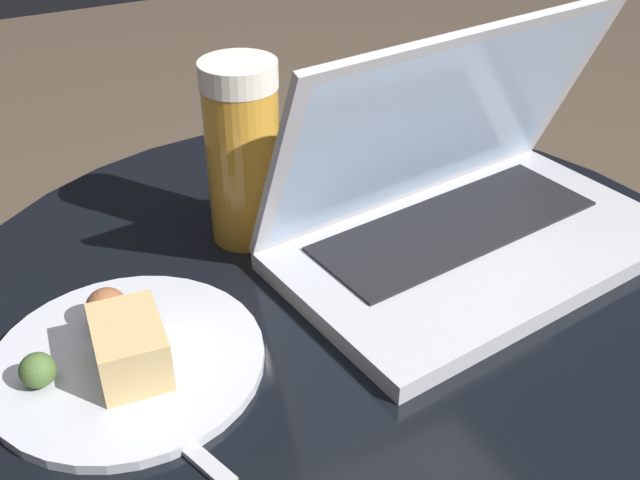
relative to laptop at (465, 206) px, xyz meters
name	(u,v)px	position (x,y,z in m)	size (l,w,h in m)	color
table	(347,399)	(-0.14, -0.02, -0.18)	(0.75, 0.75, 0.56)	#515156
laptop	(465,206)	(0.00, 0.00, 0.00)	(0.40, 0.27, 0.22)	silver
beer_glass	(243,153)	(-0.18, 0.12, 0.05)	(0.07, 0.07, 0.18)	gold
snack_plate	(124,355)	(-0.34, -0.02, -0.03)	(0.22, 0.22, 0.05)	silver
fork	(133,400)	(-0.35, -0.06, -0.04)	(0.08, 0.19, 0.00)	silver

